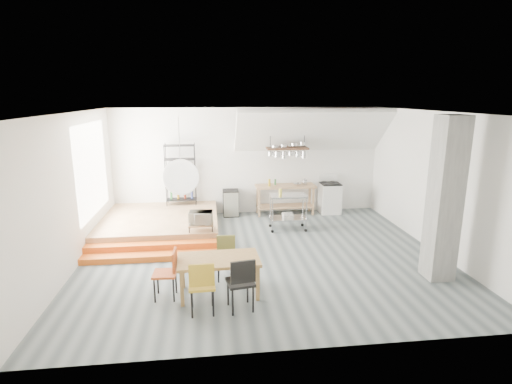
{
  "coord_description": "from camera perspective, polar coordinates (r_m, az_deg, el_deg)",
  "views": [
    {
      "loc": [
        -1.16,
        -8.41,
        3.53
      ],
      "look_at": [
        -0.07,
        0.8,
        1.29
      ],
      "focal_mm": 28.0,
      "sensor_mm": 36.0,
      "label": 1
    }
  ],
  "objects": [
    {
      "name": "slope_ceiling",
      "position": [
        11.73,
        7.97,
        8.65
      ],
      "size": [
        4.4,
        1.44,
        1.32
      ],
      "primitive_type": "cube",
      "rotation": [
        -0.73,
        0.0,
        0.0
      ],
      "color": "white",
      "rests_on": "wall_back"
    },
    {
      "name": "microwave_shelf",
      "position": [
        9.63,
        -7.88,
        -4.6
      ],
      "size": [
        0.6,
        0.4,
        0.16
      ],
      "color": "#8E6947",
      "rests_on": "platform"
    },
    {
      "name": "pot_rack",
      "position": [
        11.66,
        4.64,
        5.87
      ],
      "size": [
        1.2,
        0.5,
        1.43
      ],
      "color": "#3B2417",
      "rests_on": "ceiling"
    },
    {
      "name": "wall_back",
      "position": [
        12.12,
        -1.18,
        4.41
      ],
      "size": [
        8.0,
        0.04,
        3.2
      ],
      "primitive_type": "cube",
      "color": "silver",
      "rests_on": "ground"
    },
    {
      "name": "ceiling",
      "position": [
        8.49,
        1.12,
        11.34
      ],
      "size": [
        8.0,
        7.0,
        0.02
      ],
      "primitive_type": "cube",
      "color": "white",
      "rests_on": "wall_back"
    },
    {
      "name": "bowl",
      "position": [
        12.08,
        5.9,
        1.11
      ],
      "size": [
        0.25,
        0.25,
        0.06
      ],
      "primitive_type": "imported",
      "rotation": [
        0.0,
        0.0,
        0.08
      ],
      "color": "silver",
      "rests_on": "kitchen_counter"
    },
    {
      "name": "stove",
      "position": [
        12.51,
        10.48,
        -0.77
      ],
      "size": [
        0.6,
        0.6,
        1.18
      ],
      "color": "white",
      "rests_on": "ground"
    },
    {
      "name": "wall_right",
      "position": [
        10.05,
        24.3,
        1.28
      ],
      "size": [
        0.04,
        7.0,
        3.2
      ],
      "primitive_type": "cube",
      "color": "silver",
      "rests_on": "ground"
    },
    {
      "name": "chair_mustard",
      "position": [
        6.72,
        -7.74,
        -12.75
      ],
      "size": [
        0.45,
        0.45,
        0.94
      ],
      "rotation": [
        0.0,
        0.0,
        3.18
      ],
      "color": "#A9831C",
      "rests_on": "ground"
    },
    {
      "name": "paper_lantern",
      "position": [
        6.84,
        -10.67,
        2.11
      ],
      "size": [
        0.6,
        0.6,
        0.6
      ],
      "primitive_type": "sphere",
      "color": "white",
      "rests_on": "ceiling"
    },
    {
      "name": "step_upper",
      "position": [
        9.53,
        -14.51,
        -7.76
      ],
      "size": [
        3.0,
        0.35,
        0.27
      ],
      "primitive_type": "cube",
      "color": "orange",
      "rests_on": "ground"
    },
    {
      "name": "floor",
      "position": [
        9.19,
        1.02,
        -9.02
      ],
      "size": [
        8.0,
        8.0,
        0.0
      ],
      "primitive_type": "plane",
      "color": "#4C5658",
      "rests_on": "ground"
    },
    {
      "name": "mini_fridge",
      "position": [
        12.04,
        -3.63,
        -1.55
      ],
      "size": [
        0.46,
        0.46,
        0.79
      ],
      "primitive_type": "cube",
      "color": "black",
      "rests_on": "ground"
    },
    {
      "name": "chair_olive",
      "position": [
        7.98,
        -4.29,
        -8.74
      ],
      "size": [
        0.4,
        0.4,
        0.85
      ],
      "rotation": [
        0.0,
        0.0,
        -0.04
      ],
      "color": "olive",
      "rests_on": "ground"
    },
    {
      "name": "platform",
      "position": [
        11.01,
        -13.46,
        -4.42
      ],
      "size": [
        3.0,
        3.0,
        0.4
      ],
      "primitive_type": "cube",
      "color": "#8E6947",
      "rests_on": "ground"
    },
    {
      "name": "chair_red",
      "position": [
        7.35,
        -12.34,
        -10.78
      ],
      "size": [
        0.43,
        0.43,
        0.9
      ],
      "rotation": [
        0.0,
        0.0,
        -1.62
      ],
      "color": "#BE491B",
      "rests_on": "ground"
    },
    {
      "name": "dining_table",
      "position": [
        7.32,
        -5.35,
        -9.95
      ],
      "size": [
        1.49,
        0.88,
        0.69
      ],
      "rotation": [
        0.0,
        0.0,
        0.04
      ],
      "color": "brown",
      "rests_on": "ground"
    },
    {
      "name": "window_pane",
      "position": [
        10.45,
        -22.35,
        3.01
      ],
      "size": [
        0.02,
        2.5,
        2.2
      ],
      "primitive_type": "cube",
      "color": "white",
      "rests_on": "wall_left"
    },
    {
      "name": "wall_left",
      "position": [
        9.08,
        -24.8,
        0.02
      ],
      "size": [
        0.04,
        7.0,
        3.2
      ],
      "primitive_type": "cube",
      "color": "silver",
      "rests_on": "ground"
    },
    {
      "name": "kitchen_counter",
      "position": [
        12.13,
        4.18,
        -0.32
      ],
      "size": [
        1.8,
        0.6,
        0.91
      ],
      "color": "#8E6947",
      "rests_on": "ground"
    },
    {
      "name": "rolling_cart",
      "position": [
        10.73,
        4.6,
        -2.18
      ],
      "size": [
        1.0,
        0.59,
        0.97
      ],
      "rotation": [
        0.0,
        0.0,
        -0.03
      ],
      "color": "silver",
      "rests_on": "ground"
    },
    {
      "name": "wire_shelving",
      "position": [
        11.84,
        -10.72,
        2.62
      ],
      "size": [
        0.88,
        0.38,
        1.8
      ],
      "color": "black",
      "rests_on": "platform"
    },
    {
      "name": "chair_black",
      "position": [
        6.76,
        -2.11,
        -12.43
      ],
      "size": [
        0.5,
        0.5,
        0.95
      ],
      "rotation": [
        0.0,
        0.0,
        3.31
      ],
      "color": "black",
      "rests_on": "ground"
    },
    {
      "name": "step_lower",
      "position": [
        9.24,
        -14.77,
        -8.92
      ],
      "size": [
        3.0,
        0.35,
        0.13
      ],
      "primitive_type": "cube",
      "color": "orange",
      "rests_on": "ground"
    },
    {
      "name": "concrete_column",
      "position": [
        8.45,
        25.35,
        -0.98
      ],
      "size": [
        0.5,
        0.5,
        3.2
      ],
      "primitive_type": "cube",
      "color": "slate",
      "rests_on": "ground"
    },
    {
      "name": "microwave",
      "position": [
        9.58,
        -7.91,
        -3.64
      ],
      "size": [
        0.58,
        0.42,
        0.3
      ],
      "primitive_type": "imported",
      "rotation": [
        0.0,
        0.0,
        -0.09
      ],
      "color": "beige",
      "rests_on": "microwave_shelf"
    }
  ]
}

